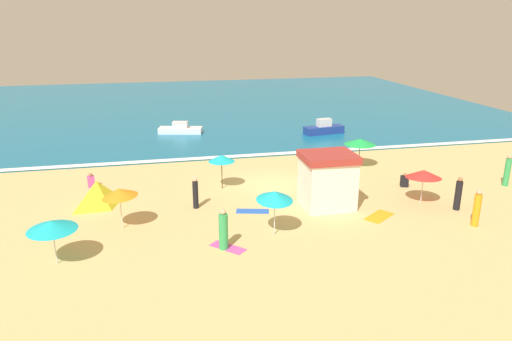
{
  "coord_description": "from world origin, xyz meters",
  "views": [
    {
      "loc": [
        -6.79,
        -25.86,
        9.49
      ],
      "look_at": [
        -0.99,
        0.58,
        0.8
      ],
      "focal_mm": 33.27,
      "sensor_mm": 36.0,
      "label": 1
    }
  ],
  "objects_px": {
    "beach_tent": "(97,194)",
    "beachgoer_7": "(458,194)",
    "beachgoer_2": "(91,181)",
    "small_boat_0": "(324,129)",
    "beach_umbrella_0": "(222,158)",
    "beachgoer_0": "(347,179)",
    "beachgoer_5": "(195,193)",
    "beach_umbrella_1": "(360,142)",
    "beach_umbrella_5": "(119,193)",
    "beachgoer_8": "(507,171)",
    "small_boat_1": "(180,129)",
    "beachgoer_1": "(404,181)",
    "beachgoer_4": "(477,209)",
    "lifeguard_cabana": "(327,180)",
    "beach_umbrella_3": "(275,196)",
    "beach_umbrella_2": "(424,174)",
    "beachgoer_9": "(223,231)",
    "beach_umbrella_4": "(52,226)"
  },
  "relations": [
    {
      "from": "beach_umbrella_0",
      "to": "beachgoer_0",
      "type": "relative_size",
      "value": 1.29
    },
    {
      "from": "beachgoer_2",
      "to": "beachgoer_7",
      "type": "distance_m",
      "value": 20.5
    },
    {
      "from": "beachgoer_2",
      "to": "small_boat_0",
      "type": "xyz_separation_m",
      "value": [
        17.99,
        9.52,
        0.17
      ]
    },
    {
      "from": "beachgoer_4",
      "to": "small_boat_1",
      "type": "xyz_separation_m",
      "value": [
        -12.55,
        22.13,
        -0.45
      ]
    },
    {
      "from": "beachgoer_0",
      "to": "beachgoer_4",
      "type": "relative_size",
      "value": 0.9
    },
    {
      "from": "beach_umbrella_1",
      "to": "beachgoer_0",
      "type": "bearing_deg",
      "value": -122.14
    },
    {
      "from": "beachgoer_7",
      "to": "beachgoer_2",
      "type": "bearing_deg",
      "value": 157.73
    },
    {
      "from": "beachgoer_5",
      "to": "small_boat_0",
      "type": "height_order",
      "value": "beachgoer_5"
    },
    {
      "from": "lifeguard_cabana",
      "to": "beach_umbrella_3",
      "type": "bearing_deg",
      "value": -142.39
    },
    {
      "from": "beach_umbrella_5",
      "to": "beachgoer_8",
      "type": "relative_size",
      "value": 1.08
    },
    {
      "from": "beach_umbrella_3",
      "to": "beachgoer_0",
      "type": "distance_m",
      "value": 7.22
    },
    {
      "from": "beach_umbrella_2",
      "to": "beachgoer_4",
      "type": "relative_size",
      "value": 1.21
    },
    {
      "from": "beach_umbrella_2",
      "to": "beachgoer_7",
      "type": "height_order",
      "value": "beach_umbrella_2"
    },
    {
      "from": "beach_umbrella_3",
      "to": "beachgoer_7",
      "type": "distance_m",
      "value": 10.12
    },
    {
      "from": "beachgoer_5",
      "to": "lifeguard_cabana",
      "type": "bearing_deg",
      "value": -10.53
    },
    {
      "from": "lifeguard_cabana",
      "to": "beach_umbrella_3",
      "type": "distance_m",
      "value": 4.5
    },
    {
      "from": "beach_umbrella_0",
      "to": "beach_umbrella_2",
      "type": "distance_m",
      "value": 11.12
    },
    {
      "from": "beachgoer_1",
      "to": "beachgoer_7",
      "type": "relative_size",
      "value": 0.47
    },
    {
      "from": "small_boat_0",
      "to": "beachgoer_4",
      "type": "bearing_deg",
      "value": -88.25
    },
    {
      "from": "beach_umbrella_0",
      "to": "beachgoer_7",
      "type": "xyz_separation_m",
      "value": [
        11.45,
        -5.82,
        -0.99
      ]
    },
    {
      "from": "beachgoer_0",
      "to": "small_boat_1",
      "type": "bearing_deg",
      "value": 117.01
    },
    {
      "from": "beachgoer_2",
      "to": "beachgoer_7",
      "type": "bearing_deg",
      "value": -22.27
    },
    {
      "from": "beach_umbrella_5",
      "to": "beach_tent",
      "type": "relative_size",
      "value": 0.75
    },
    {
      "from": "lifeguard_cabana",
      "to": "small_boat_1",
      "type": "relative_size",
      "value": 0.75
    },
    {
      "from": "beach_tent",
      "to": "beachgoer_4",
      "type": "distance_m",
      "value": 19.03
    },
    {
      "from": "beach_tent",
      "to": "beachgoer_7",
      "type": "height_order",
      "value": "beachgoer_7"
    },
    {
      "from": "beach_umbrella_2",
      "to": "beach_umbrella_5",
      "type": "distance_m",
      "value": 15.59
    },
    {
      "from": "lifeguard_cabana",
      "to": "small_boat_1",
      "type": "height_order",
      "value": "lifeguard_cabana"
    },
    {
      "from": "beach_umbrella_1",
      "to": "small_boat_0",
      "type": "bearing_deg",
      "value": 84.31
    },
    {
      "from": "beachgoer_4",
      "to": "beachgoer_9",
      "type": "relative_size",
      "value": 1.01
    },
    {
      "from": "beach_umbrella_0",
      "to": "small_boat_1",
      "type": "distance_m",
      "value": 14.45
    },
    {
      "from": "beach_umbrella_2",
      "to": "beachgoer_5",
      "type": "bearing_deg",
      "value": 171.11
    },
    {
      "from": "beachgoer_4",
      "to": "beach_umbrella_5",
      "type": "bearing_deg",
      "value": 168.51
    },
    {
      "from": "beachgoer_2",
      "to": "beachgoer_7",
      "type": "height_order",
      "value": "beachgoer_7"
    },
    {
      "from": "beachgoer_2",
      "to": "small_boat_0",
      "type": "bearing_deg",
      "value": 27.89
    },
    {
      "from": "lifeguard_cabana",
      "to": "beach_umbrella_5",
      "type": "height_order",
      "value": "lifeguard_cabana"
    },
    {
      "from": "beach_umbrella_0",
      "to": "beachgoer_5",
      "type": "relative_size",
      "value": 1.25
    },
    {
      "from": "beach_umbrella_5",
      "to": "beachgoer_8",
      "type": "distance_m",
      "value": 22.03
    },
    {
      "from": "beachgoer_8",
      "to": "beachgoer_2",
      "type": "bearing_deg",
      "value": 168.01
    },
    {
      "from": "beach_umbrella_4",
      "to": "beachgoer_4",
      "type": "bearing_deg",
      "value": -1.13
    },
    {
      "from": "beach_umbrella_5",
      "to": "beachgoer_9",
      "type": "xyz_separation_m",
      "value": [
        4.39,
        -3.12,
        -0.94
      ]
    },
    {
      "from": "beach_tent",
      "to": "beachgoer_7",
      "type": "bearing_deg",
      "value": -13.81
    },
    {
      "from": "beach_umbrella_0",
      "to": "beachgoer_9",
      "type": "relative_size",
      "value": 1.16
    },
    {
      "from": "beach_umbrella_4",
      "to": "beachgoer_8",
      "type": "distance_m",
      "value": 24.8
    },
    {
      "from": "beachgoer_1",
      "to": "beach_tent",
      "type": "bearing_deg",
      "value": 177.91
    },
    {
      "from": "beach_umbrella_2",
      "to": "beachgoer_7",
      "type": "xyz_separation_m",
      "value": [
        1.31,
        -1.25,
        -0.8
      ]
    },
    {
      "from": "beach_umbrella_3",
      "to": "beach_umbrella_1",
      "type": "bearing_deg",
      "value": 47.57
    },
    {
      "from": "beach_umbrella_0",
      "to": "beachgoer_5",
      "type": "height_order",
      "value": "beach_umbrella_0"
    },
    {
      "from": "beach_umbrella_0",
      "to": "beach_tent",
      "type": "xyz_separation_m",
      "value": [
        -6.83,
        -1.33,
        -1.13
      ]
    },
    {
      "from": "beachgoer_4",
      "to": "beachgoer_8",
      "type": "height_order",
      "value": "beachgoer_8"
    }
  ]
}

